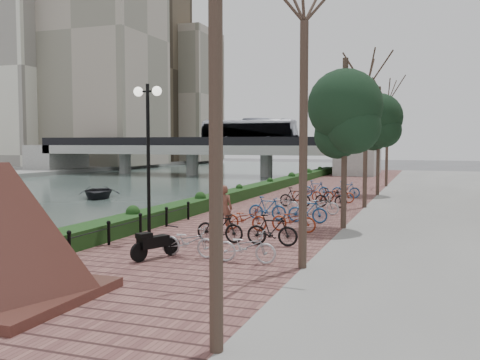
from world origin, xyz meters
The scene contains 14 objects.
ground centered at (0.00, 0.00, 0.00)m, with size 220.00×220.00×0.00m, color #59595B.
river_water centered at (-15.00, 25.00, 0.01)m, with size 30.00×130.00×0.02m, color #44554F.
promenade centered at (4.00, 17.50, 0.25)m, with size 8.00×75.00×0.50m, color brown.
hedge centered at (0.60, 20.00, 0.80)m, with size 1.10×56.00×0.60m, color #193D16.
chain_fence centered at (1.40, 2.00, 0.85)m, with size 0.10×14.10×0.70m.
granite_monument centered at (2.76, -2.90, 1.96)m, with size 5.26×5.26×2.89m.
lamppost centered at (2.17, 4.25, 4.25)m, with size 1.02×0.32×5.25m.
motorcycle centered at (3.82, 1.69, 0.95)m, with size 0.45×1.44×0.90m, color black, non-canonical shape.
pedestrian centered at (4.00, 6.54, 1.37)m, with size 0.64×0.42×1.74m, color brown.
bicycle_parking centered at (5.50, 11.17, 0.97)m, with size 2.40×19.89×1.00m.
street_trees centered at (8.00, 12.68, 3.69)m, with size 3.20×37.12×6.80m.
bridge centered at (-13.55, 45.00, 3.37)m, with size 36.00×10.77×6.50m.
boat centered at (-10.29, 19.37, 0.43)m, with size 2.83×3.96×0.82m, color black.
far_buildings centered at (-41.66, 65.91, 16.12)m, with size 35.00×38.00×38.00m.
Camera 1 is at (11.12, -11.63, 3.79)m, focal length 40.00 mm.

